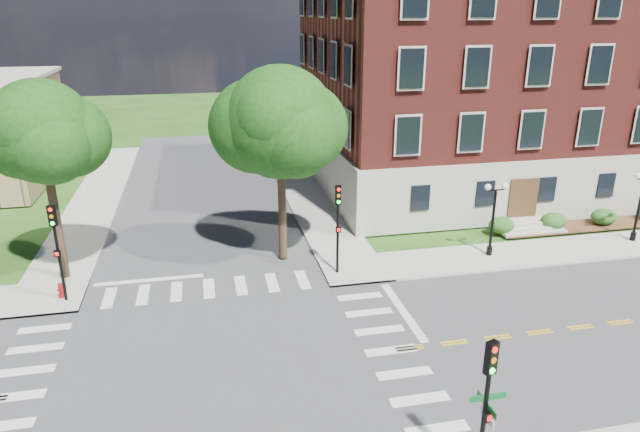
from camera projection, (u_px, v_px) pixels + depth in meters
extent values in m
plane|color=#224914|center=(214.00, 372.00, 22.09)|extent=(160.00, 160.00, 0.00)
cube|color=#3D3D3F|center=(214.00, 372.00, 22.09)|extent=(90.00, 12.00, 0.01)
cube|color=#3D3D3F|center=(214.00, 372.00, 22.09)|extent=(12.00, 90.00, 0.01)
cube|color=#9E9B93|center=(603.00, 246.00, 33.68)|extent=(34.00, 3.50, 0.12)
cube|color=#9E9B93|center=(303.00, 188.00, 44.73)|extent=(3.50, 34.00, 0.12)
cube|color=#9E9B93|center=(95.00, 201.00, 41.71)|extent=(3.50, 34.00, 0.12)
cube|color=silver|center=(403.00, 311.00, 26.57)|extent=(0.40, 5.50, 0.00)
cube|color=#B5B1A0|center=(502.00, 154.00, 46.24)|extent=(30.00, 20.00, 4.20)
cube|color=maroon|center=(514.00, 52.00, 43.51)|extent=(29.55, 19.70, 11.80)
cube|color=#472D19|center=(523.00, 200.00, 36.37)|extent=(2.00, 0.10, 2.80)
cylinder|color=#2F2117|center=(58.00, 230.00, 28.91)|extent=(0.44, 0.44, 5.15)
sphere|color=#123B10|center=(41.00, 131.00, 27.18)|extent=(5.01, 5.01, 5.01)
cylinder|color=#2F2117|center=(282.00, 218.00, 31.27)|extent=(0.44, 0.44, 4.68)
sphere|color=#123B10|center=(280.00, 122.00, 29.47)|extent=(5.89, 5.89, 5.89)
cylinder|color=black|center=(482.00, 430.00, 16.16)|extent=(0.14, 0.14, 3.80)
cube|color=black|center=(491.00, 358.00, 15.35)|extent=(0.38, 0.31, 1.00)
cylinder|color=red|center=(495.00, 350.00, 15.11)|extent=(0.19, 0.11, 0.18)
cylinder|color=orange|center=(494.00, 361.00, 15.23)|extent=(0.19, 0.11, 0.18)
cylinder|color=#19E533|center=(492.00, 371.00, 15.34)|extent=(0.19, 0.11, 0.18)
cube|color=black|center=(488.00, 417.00, 15.79)|extent=(0.32, 0.21, 0.30)
cylinder|color=black|center=(338.00, 239.00, 29.62)|extent=(0.14, 0.14, 3.80)
cube|color=black|center=(338.00, 195.00, 28.80)|extent=(0.36, 0.29, 1.00)
cylinder|color=red|center=(339.00, 190.00, 28.57)|extent=(0.19, 0.09, 0.18)
cylinder|color=orange|center=(339.00, 196.00, 28.68)|extent=(0.19, 0.09, 0.18)
cylinder|color=#19E533|center=(339.00, 202.00, 28.79)|extent=(0.19, 0.09, 0.18)
cube|color=black|center=(339.00, 229.00, 29.25)|extent=(0.32, 0.19, 0.30)
cylinder|color=black|center=(60.00, 264.00, 26.74)|extent=(0.14, 0.14, 3.80)
cube|color=black|center=(52.00, 216.00, 25.92)|extent=(0.37, 0.29, 1.00)
cylinder|color=red|center=(50.00, 210.00, 25.69)|extent=(0.19, 0.09, 0.18)
cylinder|color=orange|center=(51.00, 217.00, 25.80)|extent=(0.19, 0.09, 0.18)
cylinder|color=#19E533|center=(53.00, 223.00, 25.91)|extent=(0.19, 0.09, 0.18)
cube|color=black|center=(57.00, 253.00, 26.37)|extent=(0.32, 0.19, 0.30)
cylinder|color=black|center=(489.00, 251.00, 32.33)|extent=(0.32, 0.32, 0.50)
cylinder|color=black|center=(492.00, 223.00, 31.77)|extent=(0.16, 0.16, 3.80)
cube|color=black|center=(496.00, 190.00, 31.10)|extent=(1.00, 0.06, 0.06)
sphere|color=white|center=(488.00, 187.00, 30.94)|extent=(0.36, 0.36, 0.36)
sphere|color=white|center=(505.00, 186.00, 31.13)|extent=(0.36, 0.36, 0.36)
cylinder|color=black|center=(633.00, 236.00, 34.37)|extent=(0.32, 0.32, 0.50)
cylinder|color=black|center=(638.00, 210.00, 33.80)|extent=(0.16, 0.16, 3.80)
sphere|color=white|center=(638.00, 176.00, 32.97)|extent=(0.36, 0.36, 0.36)
cube|color=#0B5D26|center=(488.00, 397.00, 15.81)|extent=(1.10, 0.03, 0.20)
cube|color=#0B5D26|center=(487.00, 405.00, 15.90)|extent=(0.03, 1.10, 0.20)
cube|color=silver|center=(487.00, 418.00, 16.06)|extent=(0.03, 0.75, 0.25)
cylinder|color=#9E0C0E|center=(62.00, 296.00, 27.64)|extent=(0.32, 0.32, 0.10)
cylinder|color=#9E0C0E|center=(61.00, 291.00, 27.55)|extent=(0.22, 0.22, 0.60)
sphere|color=#9E0C0E|center=(60.00, 285.00, 27.44)|extent=(0.24, 0.24, 0.24)
cylinder|color=#9E0C0E|center=(61.00, 290.00, 27.53)|extent=(0.35, 0.12, 0.12)
cylinder|color=#9E0C0E|center=(61.00, 290.00, 27.53)|extent=(0.12, 0.35, 0.12)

